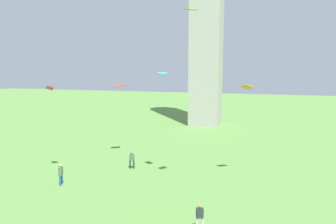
{
  "coord_description": "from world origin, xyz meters",
  "views": [
    {
      "loc": [
        4.19,
        -4.87,
        9.43
      ],
      "look_at": [
        -2.05,
        14.36,
        6.65
      ],
      "focal_mm": 33.03,
      "sensor_mm": 36.0,
      "label": 1
    }
  ],
  "objects": [
    {
      "name": "person_3",
      "position": [
        -11.74,
        15.64,
        1.01
      ],
      "size": [
        0.41,
        0.53,
        1.78
      ],
      "rotation": [
        0.0,
        0.0,
        1.92
      ],
      "color": "#235693",
      "rests_on": "ground_plane"
    },
    {
      "name": "person_0",
      "position": [
        -7.97,
        21.36,
        0.95
      ],
      "size": [
        0.52,
        0.3,
        1.67
      ],
      "rotation": [
        0.0,
        0.0,
        0.11
      ],
      "color": "#2D3338",
      "rests_on": "ground_plane"
    },
    {
      "name": "kite_flying_2",
      "position": [
        -11.04,
        25.23,
        7.7
      ],
      "size": [
        1.34,
        1.11,
        0.45
      ],
      "rotation": [
        0.0,
        0.0,
        0.35
      ],
      "color": "#B84321"
    },
    {
      "name": "person_4",
      "position": [
        0.66,
        12.08,
        0.9
      ],
      "size": [
        0.47,
        0.4,
        1.58
      ],
      "rotation": [
        0.0,
        0.0,
        0.48
      ],
      "color": "silver",
      "rests_on": "ground_plane"
    },
    {
      "name": "kite_flying_5",
      "position": [
        -14.11,
        17.78,
        7.83
      ],
      "size": [
        1.02,
        0.9,
        0.51
      ],
      "rotation": [
        0.0,
        0.0,
        5.64
      ],
      "color": "#C32A3E"
    },
    {
      "name": "kite_flying_3",
      "position": [
        -4.44,
        20.11,
        9.15
      ],
      "size": [
        1.03,
        0.95,
        0.19
      ],
      "rotation": [
        0.0,
        0.0,
        2.55
      ],
      "color": "#31E0BF"
    },
    {
      "name": "kite_flying_1",
      "position": [
        2.48,
        21.88,
        8.0
      ],
      "size": [
        1.15,
        1.08,
        0.52
      ],
      "rotation": [
        0.0,
        0.0,
        0.78
      ],
      "color": "orange"
    },
    {
      "name": "kite_flying_4",
      "position": [
        -1.25,
        17.25,
        13.65
      ],
      "size": [
        0.95,
        1.01,
        0.17
      ],
      "rotation": [
        0.0,
        0.0,
        4.11
      ],
      "color": "#46BB04"
    }
  ]
}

